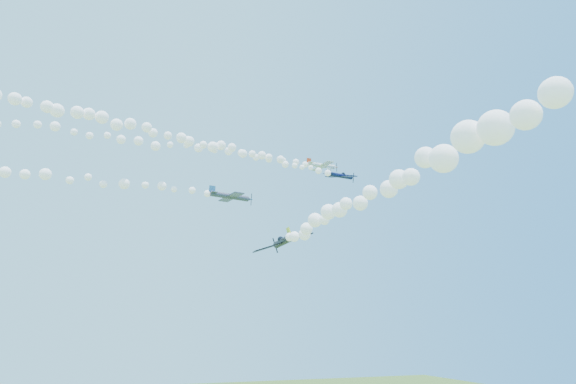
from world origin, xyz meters
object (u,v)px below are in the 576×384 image
object	(u,v)px
plane_navy	(341,176)
plane_white	(322,165)
plane_grey	(231,196)
plane_black	(283,242)

from	to	relation	value
plane_navy	plane_white	bearing A→B (deg)	127.79
plane_grey	plane_black	size ratio (longest dim) A/B	1.05
plane_navy	plane_grey	xyz separation A→B (m)	(-24.48, -7.80, -8.62)
plane_black	plane_navy	bearing A→B (deg)	-37.26
plane_white	plane_black	distance (m)	39.65
plane_white	plane_black	size ratio (longest dim) A/B	0.95
plane_navy	plane_grey	bearing A→B (deg)	-179.17
plane_grey	plane_white	bearing A→B (deg)	18.21
plane_navy	plane_black	world-z (taller)	plane_navy
plane_white	plane_grey	bearing A→B (deg)	-158.12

